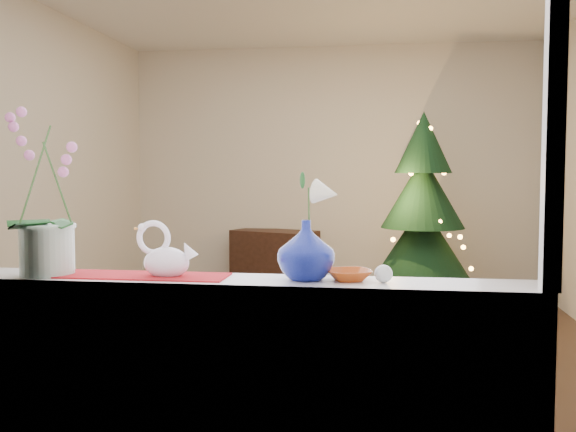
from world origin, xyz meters
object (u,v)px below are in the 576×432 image
object	(u,v)px
paperweight	(383,274)
amber_dish	(349,276)
blue_vase	(306,246)
xmas_tree	(423,212)
swan	(166,251)
side_table	(275,261)
orchid_pot	(46,191)

from	to	relation	value
paperweight	amber_dish	distance (m)	0.13
blue_vase	xmas_tree	xyz separation A→B (m)	(0.65, 3.84, -0.11)
swan	side_table	xyz separation A→B (m)	(-0.37, 4.62, -0.68)
swan	blue_vase	size ratio (longest dim) A/B	0.94
orchid_pot	swan	distance (m)	0.51
orchid_pot	xmas_tree	xyz separation A→B (m)	(1.64, 3.87, -0.30)
xmas_tree	orchid_pot	bearing A→B (deg)	-112.97
side_table	paperweight	bearing A→B (deg)	-53.53
orchid_pot	swan	world-z (taller)	orchid_pot
paperweight	side_table	world-z (taller)	paperweight
amber_dish	xmas_tree	distance (m)	3.87
blue_vase	side_table	size ratio (longest dim) A/B	0.28
paperweight	orchid_pot	bearing A→B (deg)	-179.66
swan	orchid_pot	bearing A→B (deg)	-161.45
blue_vase	xmas_tree	size ratio (longest dim) A/B	0.13
orchid_pot	blue_vase	xyz separation A→B (m)	(0.99, 0.03, -0.19)
swan	paperweight	size ratio (longest dim) A/B	3.66
side_table	amber_dish	bearing A→B (deg)	-54.91
orchid_pot	side_table	distance (m)	4.73
xmas_tree	side_table	size ratio (longest dim) A/B	2.09
orchid_pot	blue_vase	size ratio (longest dim) A/B	2.54
orchid_pot	paperweight	size ratio (longest dim) A/B	9.93
amber_dish	side_table	xyz separation A→B (m)	(-1.04, 4.60, -0.60)
swan	xmas_tree	bearing A→B (deg)	89.96
paperweight	xmas_tree	xyz separation A→B (m)	(0.38, 3.86, -0.01)
blue_vase	side_table	distance (m)	4.75
amber_dish	side_table	world-z (taller)	amber_dish
orchid_pot	swan	bearing A→B (deg)	1.66
swan	side_table	size ratio (longest dim) A/B	0.26
blue_vase	paperweight	world-z (taller)	blue_vase
swan	blue_vase	xyz separation A→B (m)	(0.52, 0.02, 0.03)
blue_vase	amber_dish	world-z (taller)	blue_vase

